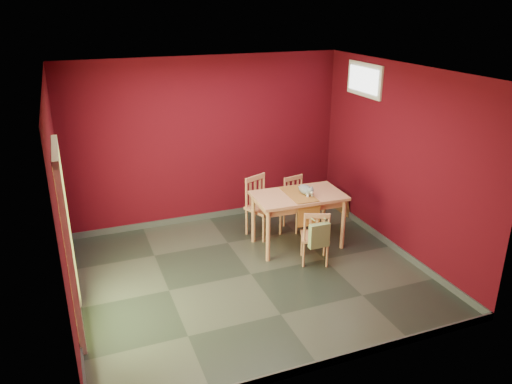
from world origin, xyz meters
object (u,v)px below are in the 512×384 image
object	(u,v)px
picture_frame	(341,202)
chair_far_left	(262,206)
tote_bag	(319,235)
dining_table	(298,201)
cat	(306,188)
chair_far_right	(297,202)
chair_near	(315,236)

from	to	relation	value
picture_frame	chair_far_left	bearing A→B (deg)	-171.24
tote_bag	picture_frame	world-z (taller)	tote_bag
dining_table	cat	world-z (taller)	cat
tote_bag	dining_table	bearing A→B (deg)	85.74
chair_far_left	chair_far_right	size ratio (longest dim) A/B	1.12
dining_table	chair_far_right	xyz separation A→B (m)	(0.28, 0.59, -0.29)
chair_far_right	picture_frame	world-z (taller)	chair_far_right
dining_table	chair_near	size ratio (longest dim) A/B	1.66
chair_near	chair_far_left	bearing A→B (deg)	106.88
cat	chair_near	bearing A→B (deg)	-102.69
chair_far_left	chair_far_right	xyz separation A→B (m)	(0.64, 0.03, -0.05)
chair_near	picture_frame	xyz separation A→B (m)	(1.24, 1.38, -0.20)
chair_near	tote_bag	xyz separation A→B (m)	(-0.05, -0.19, 0.11)
chair_far_right	cat	xyz separation A→B (m)	(-0.17, -0.60, 0.48)
tote_bag	cat	size ratio (longest dim) A/B	1.14
dining_table	chair_far_left	bearing A→B (deg)	122.69
chair_near	tote_bag	world-z (taller)	chair_near
chair_far_left	cat	bearing A→B (deg)	-50.89
dining_table	chair_far_right	size ratio (longest dim) A/B	1.59
picture_frame	chair_far_right	bearing A→B (deg)	-167.22
dining_table	picture_frame	bearing A→B (deg)	33.15
chair_near	cat	size ratio (longest dim) A/B	2.26
chair_far_right	chair_near	distance (m)	1.21
dining_table	chair_far_right	world-z (taller)	chair_far_right
dining_table	picture_frame	distance (m)	1.55
dining_table	tote_bag	bearing A→B (deg)	-94.26
chair_far_left	picture_frame	distance (m)	1.63
cat	picture_frame	distance (m)	1.55
picture_frame	chair_near	bearing A→B (deg)	-131.81
chair_far_left	picture_frame	xyz separation A→B (m)	(1.58, 0.24, -0.27)
chair_far_right	dining_table	bearing A→B (deg)	-115.49
tote_bag	cat	world-z (taller)	cat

